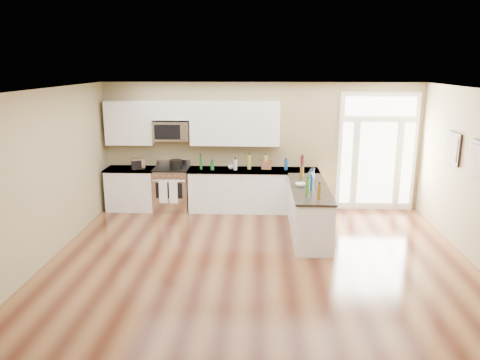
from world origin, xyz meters
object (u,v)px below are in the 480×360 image
(peninsula_cabinet, at_px, (309,213))
(kitchen_range, at_px, (172,189))
(toaster_oven, at_px, (138,164))
(stockpot, at_px, (176,164))

(peninsula_cabinet, relative_size, kitchen_range, 2.15)
(kitchen_range, xyz_separation_m, toaster_oven, (-0.72, -0.07, 0.58))
(peninsula_cabinet, xyz_separation_m, kitchen_range, (-2.90, 1.45, 0.04))
(stockpot, relative_size, toaster_oven, 1.01)
(stockpot, bearing_deg, toaster_oven, -179.67)
(peninsula_cabinet, bearing_deg, toaster_oven, 159.07)
(peninsula_cabinet, xyz_separation_m, toaster_oven, (-3.61, 1.38, 0.62))
(peninsula_cabinet, bearing_deg, stockpot, 153.46)
(peninsula_cabinet, height_order, stockpot, stockpot)
(kitchen_range, distance_m, stockpot, 0.59)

